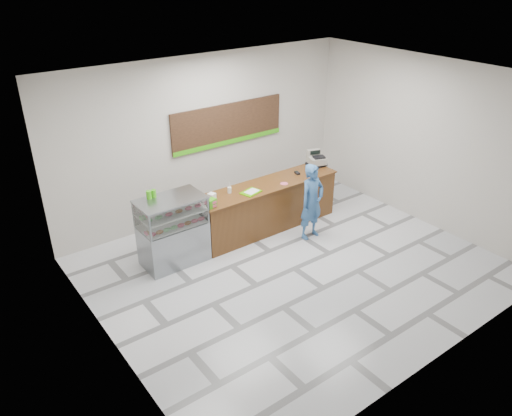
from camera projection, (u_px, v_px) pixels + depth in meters
floor at (295, 268)px, 9.32m from camera, size 7.00×7.00×0.00m
back_wall at (206, 137)px, 10.68m from camera, size 7.00×0.00×7.00m
ceiling at (302, 80)px, 7.74m from camera, size 7.00×7.00×0.00m
sales_counter at (267, 206)px, 10.49m from camera, size 3.26×0.76×1.03m
display_case at (173, 230)px, 9.24m from camera, size 1.22×0.72×1.33m
menu_board at (228, 125)px, 10.86m from camera, size 2.80×0.06×0.90m
cash_register at (316, 160)px, 11.11m from camera, size 0.46×0.47×0.34m
card_terminal at (297, 173)px, 10.72m from camera, size 0.11×0.17×0.04m
serving_tray at (251, 192)px, 9.88m from camera, size 0.45×0.37×0.02m
napkin_box at (212, 196)px, 9.61m from camera, size 0.16×0.16×0.11m
straw_cup at (229, 190)px, 9.85m from camera, size 0.08×0.08×0.12m
promo_box at (211, 203)px, 9.27m from camera, size 0.21×0.17×0.17m
donut_decal at (284, 184)px, 10.26m from camera, size 0.16×0.16×0.00m
green_cup_left at (149, 195)px, 8.91m from camera, size 0.10×0.10×0.15m
green_cup_right at (154, 193)px, 8.98m from camera, size 0.09×0.09×0.14m
customer at (312, 202)px, 10.05m from camera, size 0.60×0.42×1.59m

